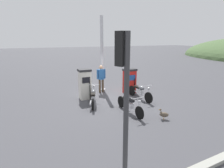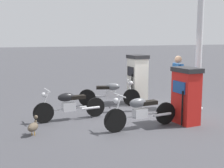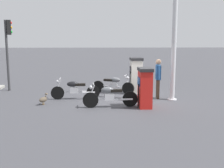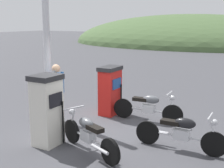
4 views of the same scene
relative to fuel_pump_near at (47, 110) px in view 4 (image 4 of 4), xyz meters
The scene contains 9 objects.
ground_plane 1.76m from the fuel_pump_near, 68.68° to the left, with size 120.00×120.00×0.00m, color #424247.
fuel_pump_near is the anchor object (origin of this frame).
fuel_pump_far 2.85m from the fuel_pump_near, 90.00° to the left, with size 0.56×0.82×1.53m.
motorcycle_near_pump 1.18m from the fuel_pump_near, ahead, with size 1.99×0.93×0.93m.
motorcycle_far_pump 3.13m from the fuel_pump_near, 64.26° to the left, with size 2.13×0.56×0.94m.
motorcycle_extra 3.15m from the fuel_pump_near, 24.85° to the left, with size 2.11×0.56×0.92m.
attendant_person 1.52m from the fuel_pump_near, 122.43° to the left, with size 0.24×0.57×1.73m.
canopy_support_pole 2.52m from the fuel_pump_near, 131.52° to the left, with size 0.40×0.40×4.69m.
distant_hill_main 34.83m from the fuel_pump_near, 101.92° to the left, with size 31.68×22.65×7.47m.
Camera 4 is at (4.32, -6.52, 2.93)m, focal length 48.76 mm.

